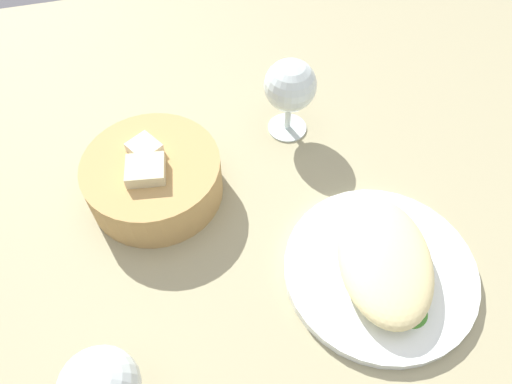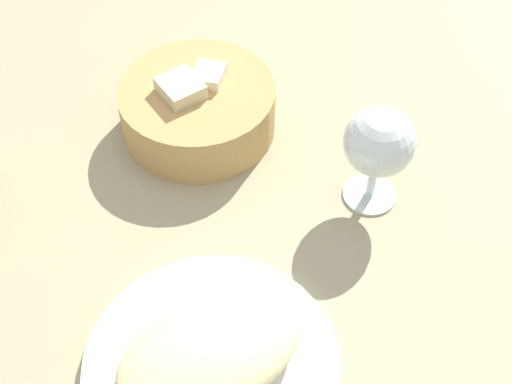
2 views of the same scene
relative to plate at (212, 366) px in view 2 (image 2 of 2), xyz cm
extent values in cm
cube|color=#9A926D|center=(3.17, 7.69, -1.70)|extent=(140.00, 140.00, 2.00)
cylinder|color=white|center=(0.00, 0.00, 0.00)|extent=(24.33, 24.33, 1.40)
ellipsoid|color=beige|center=(0.00, 0.00, 2.87)|extent=(20.24, 15.42, 4.33)
cylinder|color=tan|center=(19.92, 25.70, 2.52)|extent=(18.81, 18.81, 6.44)
cube|color=beige|center=(22.13, 26.01, 5.20)|extent=(5.21, 5.08, 3.93)
cube|color=beige|center=(18.14, 26.29, 5.03)|extent=(5.17, 5.59, 4.98)
cylinder|color=silver|center=(27.24, 4.05, -0.40)|extent=(6.13, 6.13, 0.60)
cylinder|color=silver|center=(27.24, 4.05, 2.11)|extent=(1.00, 1.00, 4.42)
sphere|color=silver|center=(27.24, 4.05, 8.20)|extent=(7.76, 7.76, 7.76)
camera|label=1|loc=(-22.34, 22.03, 54.30)|focal=33.15mm
camera|label=2|loc=(-17.01, -24.55, 61.42)|focal=49.09mm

